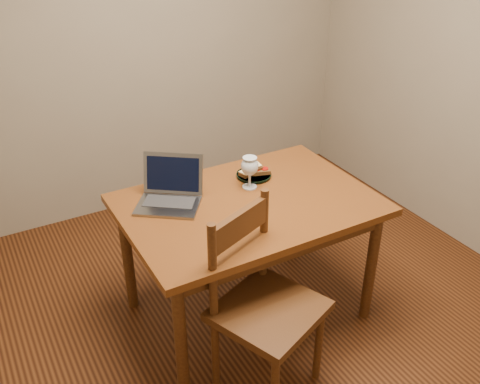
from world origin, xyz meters
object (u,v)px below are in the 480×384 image
chair (265,298)px  plate (254,175)px  laptop (170,190)px  table (248,215)px  milk_glass (250,172)px

chair → plate: chair is taller
chair → laptop: bearing=80.9°
chair → laptop: 0.76m
laptop → plate: bearing=38.2°
table → plate: plate is taller
milk_glass → laptop: size_ratio=0.43×
plate → milk_glass: milk_glass is taller
milk_glass → laptop: bearing=169.5°
plate → table: bearing=-126.5°
table → chair: chair is taller
table → milk_glass: bearing=57.4°
table → milk_glass: size_ratio=7.11×
plate → milk_glass: (-0.08, -0.10, 0.08)m
plate → milk_glass: bearing=-131.2°
table → milk_glass: (0.08, 0.13, 0.18)m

